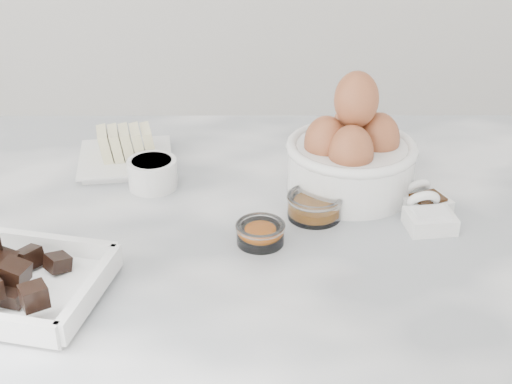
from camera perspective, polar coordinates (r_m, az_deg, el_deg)
marble_slab at (r=0.96m, az=-1.19°, el=-4.00°), size 1.20×0.80×0.04m
chocolate_dish at (r=0.87m, az=-19.38°, el=-6.45°), size 0.25×0.21×0.06m
butter_plate at (r=1.13m, az=-10.57°, el=3.21°), size 0.16×0.16×0.06m
sugar_ramekin at (r=1.06m, az=-8.29°, el=1.58°), size 0.07×0.07×0.04m
egg_bowl at (r=1.03m, az=7.63°, el=3.07°), size 0.19×0.19×0.18m
honey_bowl at (r=0.97m, az=4.71°, el=-1.07°), size 0.08×0.08×0.03m
zest_bowl at (r=0.91m, az=0.35°, el=-3.24°), size 0.06×0.06×0.03m
vanilla_spoon at (r=1.02m, az=13.31°, el=-0.67°), size 0.07×0.08×0.04m
salt_spoon at (r=0.98m, az=13.61°, el=-1.84°), size 0.07×0.08×0.05m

